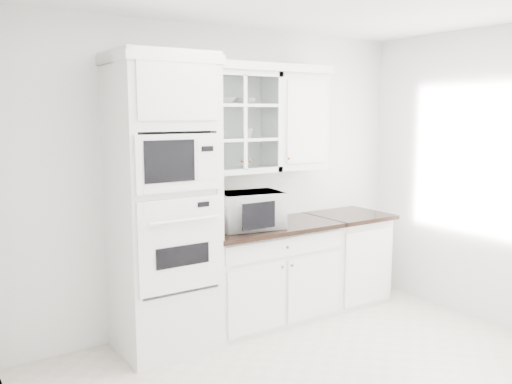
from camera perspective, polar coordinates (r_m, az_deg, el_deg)
room_shell at (r=3.90m, az=6.29°, el=5.99°), size 4.00×3.50×2.70m
oven_column at (r=4.41m, az=-9.73°, el=-1.39°), size 0.76×0.68×2.40m
base_cabinet_run at (r=5.09m, az=1.12°, el=-8.46°), size 1.32×0.67×0.92m
extra_base_cabinet at (r=5.70m, az=9.49°, el=-6.75°), size 0.72×0.67×0.92m
upper_cabinet_glass at (r=4.86m, az=-2.21°, el=7.33°), size 0.80×0.33×0.90m
upper_cabinet_solid at (r=5.24m, az=4.17°, el=7.39°), size 0.55×0.33×0.90m
crown_molding at (r=4.80m, az=-3.19°, el=13.11°), size 2.14×0.38×0.07m
countertop_microwave at (r=4.80m, az=-0.76°, el=-1.89°), size 0.63×0.55×0.32m
bowl_a at (r=4.77m, az=-3.53°, el=9.57°), size 0.30×0.30×0.06m
bowl_b at (r=4.92m, az=-1.14°, el=9.54°), size 0.23×0.23×0.06m
cup_a at (r=4.77m, az=-3.90°, el=6.14°), size 0.13×0.13×0.09m
cup_b at (r=4.91m, az=-0.88°, el=6.24°), size 0.12×0.12×0.09m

